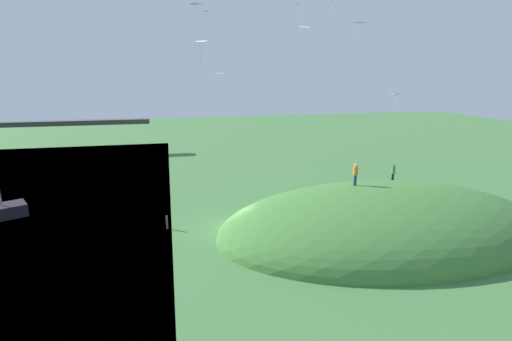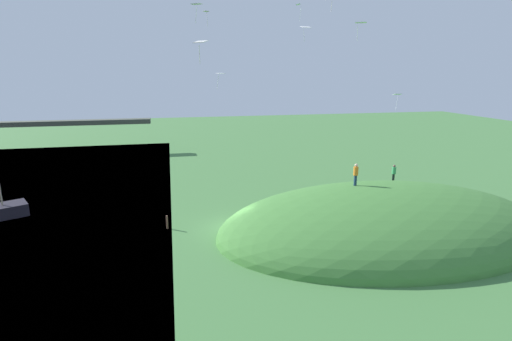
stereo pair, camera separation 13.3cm
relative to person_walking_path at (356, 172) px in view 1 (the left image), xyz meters
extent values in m
plane|color=#42753C|center=(-9.69, 0.87, -4.22)|extent=(160.00, 160.00, 0.00)
ellipsoid|color=#3F7834|center=(1.60, -1.99, -4.22)|extent=(25.95, 16.22, 6.42)
cylinder|color=gray|center=(-28.11, 7.39, -2.22)|extent=(0.14, 0.14, 1.90)
cube|color=#1A314B|center=(0.00, 0.00, -0.71)|extent=(0.22, 0.14, 0.85)
cylinder|color=orange|center=(0.00, 0.00, 0.06)|extent=(0.43, 0.43, 0.67)
sphere|color=beige|center=(0.00, 0.00, 0.52)|extent=(0.26, 0.26, 0.26)
cube|color=black|center=(5.80, 3.85, -1.86)|extent=(0.23, 0.19, 0.78)
cylinder|color=#328C4F|center=(5.80, 3.85, -1.16)|extent=(0.49, 0.49, 0.62)
sphere|color=brown|center=(5.80, 3.85, -0.74)|extent=(0.23, 0.23, 0.23)
cube|color=white|center=(-9.40, 20.21, 14.36)|extent=(0.84, 0.79, 0.07)
cylinder|color=white|center=(-9.32, 20.04, 13.43)|extent=(0.09, 0.17, 1.50)
cube|color=white|center=(-10.66, 17.33, 14.64)|extent=(1.40, 1.33, 0.05)
cylinder|color=white|center=(-10.74, 17.51, 13.54)|extent=(0.21, 0.07, 1.61)
cube|color=silver|center=(-12.27, -5.41, 9.15)|extent=(0.83, 0.81, 0.15)
cylinder|color=silver|center=(-12.34, -5.34, 8.50)|extent=(0.05, 0.12, 0.96)
cube|color=white|center=(2.59, 20.13, 12.94)|extent=(1.27, 0.93, 0.25)
cylinder|color=white|center=(2.35, 20.03, 11.92)|extent=(0.23, 0.09, 1.44)
cube|color=white|center=(-8.86, 12.72, 7.50)|extent=(0.98, 0.85, 0.07)
cylinder|color=white|center=(-9.14, 12.97, 6.64)|extent=(0.22, 0.05, 1.30)
cube|color=white|center=(0.52, 17.01, 14.94)|extent=(0.70, 0.77, 0.13)
cylinder|color=white|center=(0.76, 16.90, 13.94)|extent=(0.25, 0.12, 1.67)
cube|color=white|center=(2.79, 6.26, 11.85)|extent=(1.18, 1.06, 0.04)
cylinder|color=white|center=(2.63, 6.48, 10.96)|extent=(0.16, 0.19, 1.28)
cylinder|color=silver|center=(-1.24, 3.37, 12.62)|extent=(0.06, 0.09, 0.86)
cube|color=white|center=(11.25, 13.03, 5.20)|extent=(1.01, 0.74, 0.17)
cylinder|color=white|center=(11.35, 13.17, 4.16)|extent=(0.22, 0.14, 1.59)
cylinder|color=brown|center=(-14.70, 1.84, -3.69)|extent=(0.14, 0.14, 1.07)
camera|label=1|loc=(-14.20, -27.18, 7.54)|focal=27.29mm
camera|label=2|loc=(-14.07, -27.21, 7.54)|focal=27.29mm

